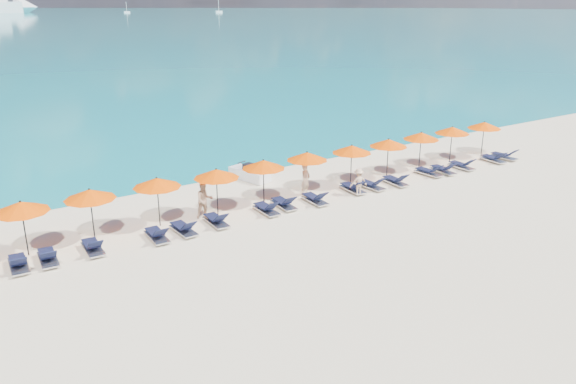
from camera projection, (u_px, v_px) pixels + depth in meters
ground at (327, 238)px, 23.59m from camera, size 1400.00×1400.00×0.00m
sailboat_near at (127, 12)px, 530.62m from camera, size 5.65×1.88×10.36m
sailboat_far at (219, 11)px, 542.56m from camera, size 6.81×2.27×12.49m
jetski at (250, 173)px, 31.25m from camera, size 1.50×2.66×0.89m
beachgoer_a at (305, 180)px, 28.54m from camera, size 0.70×0.57×1.65m
beachgoer_b at (205, 200)px, 25.61m from camera, size 0.86×0.55×1.68m
beachgoer_c at (359, 182)px, 28.66m from camera, size 1.00×0.67×1.41m
umbrella_2 at (21, 207)px, 21.35m from camera, size 2.10×2.10×2.28m
umbrella_3 at (90, 194)px, 22.75m from camera, size 2.10×2.10×2.28m
umbrella_4 at (157, 182)px, 24.24m from camera, size 2.10×2.10×2.28m
umbrella_5 at (216, 174)px, 25.50m from camera, size 2.10×2.10×2.28m
umbrella_6 at (263, 164)px, 26.96m from camera, size 2.10×2.10×2.28m
umbrella_7 at (307, 156)px, 28.38m from camera, size 2.10×2.10×2.28m
umbrella_8 at (352, 149)px, 29.75m from camera, size 2.10×2.10×2.28m
umbrella_9 at (388, 143)px, 31.08m from camera, size 2.10×2.10×2.28m
umbrella_10 at (421, 136)px, 32.70m from camera, size 2.10×2.10×2.28m
umbrella_11 at (452, 130)px, 34.16m from camera, size 2.10×2.10×2.28m
umbrella_12 at (484, 125)px, 35.55m from camera, size 2.10×2.10×2.28m
lounger_3 at (18, 263)px, 20.75m from camera, size 0.72×1.73×0.66m
lounger_4 at (48, 257)px, 21.28m from camera, size 0.74×1.74×0.66m
lounger_5 at (93, 247)px, 22.17m from camera, size 0.69×1.73×0.66m
lounger_6 at (157, 235)px, 23.32m from camera, size 0.70×1.73×0.66m
lounger_7 at (184, 228)px, 23.98m from camera, size 0.69×1.72×0.66m
lounger_8 at (216, 220)px, 24.89m from camera, size 0.69×1.72×0.66m
lounger_9 at (267, 209)px, 26.28m from camera, size 0.67×1.72×0.66m
lounger_10 at (284, 203)px, 26.98m from camera, size 0.73×1.74×0.66m
lounger_11 at (315, 199)px, 27.61m from camera, size 0.71×1.73×0.66m
lounger_12 at (353, 188)px, 29.24m from camera, size 0.77×1.75×0.66m
lounger_13 at (371, 185)px, 29.73m from camera, size 0.74×1.74×0.66m
lounger_14 at (396, 181)px, 30.40m from camera, size 0.77×1.75×0.66m
lounger_15 at (429, 172)px, 32.03m from camera, size 0.70×1.73×0.66m
lounger_16 at (443, 169)px, 32.44m from camera, size 0.77×1.75×0.66m
lounger_17 at (462, 165)px, 33.28m from camera, size 0.67×1.72×0.66m
lounger_18 at (493, 158)px, 34.72m from camera, size 0.77×1.75×0.66m
lounger_19 at (504, 156)px, 35.33m from camera, size 0.75×1.74×0.66m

